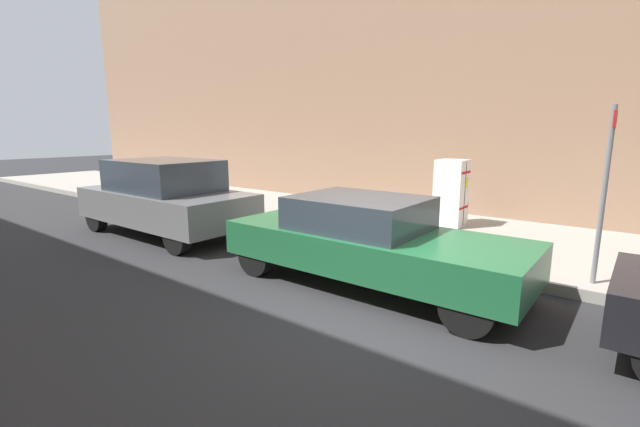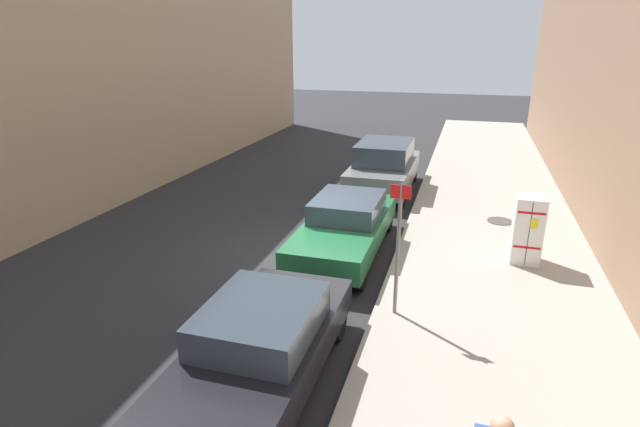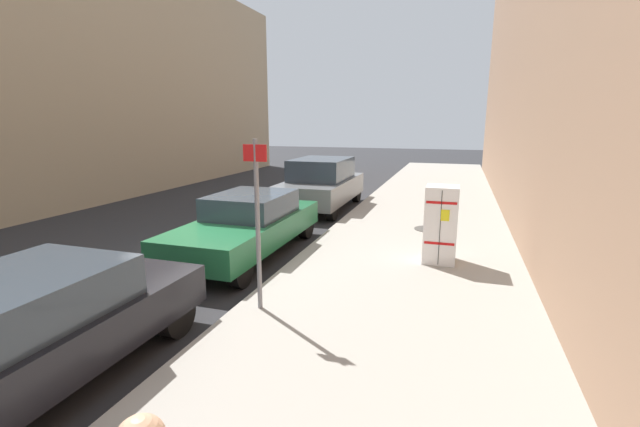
{
  "view_description": "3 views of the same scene",
  "coord_description": "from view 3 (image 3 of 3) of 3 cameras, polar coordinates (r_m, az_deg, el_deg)",
  "views": [
    {
      "loc": [
        4.73,
        2.79,
        2.38
      ],
      "look_at": [
        -2.23,
        -2.56,
        0.68
      ],
      "focal_mm": 24.0,
      "sensor_mm": 36.0,
      "label": 1
    },
    {
      "loc": [
        -3.48,
        10.58,
        5.02
      ],
      "look_at": [
        -0.27,
        -0.17,
        1.08
      ],
      "focal_mm": 28.0,
      "sensor_mm": 36.0,
      "label": 2
    },
    {
      "loc": [
        -5.21,
        7.86,
        2.98
      ],
      "look_at": [
        -2.45,
        -0.73,
        1.02
      ],
      "focal_mm": 24.0,
      "sensor_mm": 36.0,
      "label": 3
    }
  ],
  "objects": [
    {
      "name": "parked_sedan_green",
      "position": [
        9.73,
        -9.55,
        -1.4
      ],
      "size": [
        1.78,
        4.69,
        1.38
      ],
      "color": "#1E6038",
      "rests_on": "ground"
    },
    {
      "name": "manhole_cover",
      "position": [
        11.65,
        14.17,
        -2.01
      ],
      "size": [
        0.7,
        0.7,
        0.02
      ],
      "primitive_type": "cylinder",
      "color": "#47443F",
      "rests_on": "sidewalk_slab"
    },
    {
      "name": "parked_suv_gray",
      "position": [
        14.66,
        0.22,
        4.04
      ],
      "size": [
        1.96,
        4.44,
        1.73
      ],
      "color": "slate",
      "rests_on": "ground"
    },
    {
      "name": "parked_sedan_dark",
      "position": [
        5.77,
        -35.71,
        -13.37
      ],
      "size": [
        1.78,
        4.67,
        1.38
      ],
      "color": "black",
      "rests_on": "ground"
    },
    {
      "name": "sidewalk_slab",
      "position": [
        8.42,
        10.96,
        -8.08
      ],
      "size": [
        4.55,
        44.0,
        0.18
      ],
      "primitive_type": "cube",
      "color": "#9E998E",
      "rests_on": "ground"
    },
    {
      "name": "street_sign_post",
      "position": [
        6.32,
        -8.34,
        -0.41
      ],
      "size": [
        0.36,
        0.07,
        2.56
      ],
      "color": "slate",
      "rests_on": "sidewalk_slab"
    },
    {
      "name": "discarded_refrigerator",
      "position": [
        8.9,
        15.8,
        -1.39
      ],
      "size": [
        0.64,
        0.65,
        1.55
      ],
      "color": "white",
      "rests_on": "sidewalk_slab"
    },
    {
      "name": "ground_plane",
      "position": [
        9.89,
        -15.05,
        -5.72
      ],
      "size": [
        80.0,
        80.0,
        0.0
      ],
      "primitive_type": "plane",
      "color": "#28282B"
    }
  ]
}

